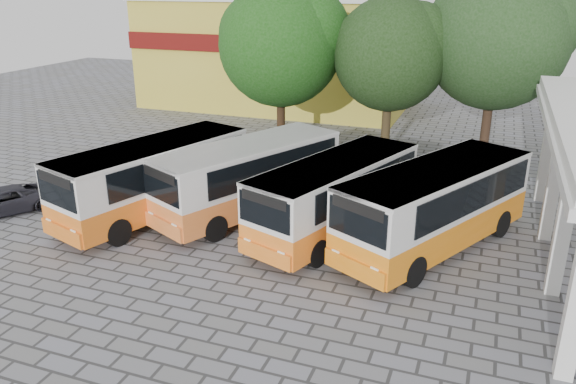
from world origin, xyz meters
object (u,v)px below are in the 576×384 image
at_px(bus_far_left, 154,175).
at_px(bus_far_right, 436,203).
at_px(bus_centre_left, 249,174).
at_px(parked_car, 3,201).
at_px(bus_centre_right, 336,193).

bearing_deg(bus_far_left, bus_far_right, 21.91).
distance_m(bus_centre_left, parked_car, 10.64).
bearing_deg(bus_centre_left, parked_car, -134.71).
xyz_separation_m(bus_centre_left, bus_centre_right, (3.98, -0.71, -0.06)).
bearing_deg(bus_centre_right, bus_centre_left, -170.66).
height_order(bus_centre_left, bus_far_right, bus_far_right).
height_order(bus_centre_right, parked_car, bus_centre_right).
relative_size(bus_far_left, bus_centre_left, 1.01).
relative_size(bus_centre_left, parked_car, 2.33).
height_order(bus_centre_left, parked_car, bus_centre_left).
bearing_deg(parked_car, bus_centre_right, 45.41).
bearing_deg(parked_car, bus_far_left, 51.78).
distance_m(bus_far_left, bus_centre_right, 7.65).
height_order(bus_far_left, bus_centre_left, bus_far_left).
distance_m(bus_centre_right, parked_car, 14.26).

